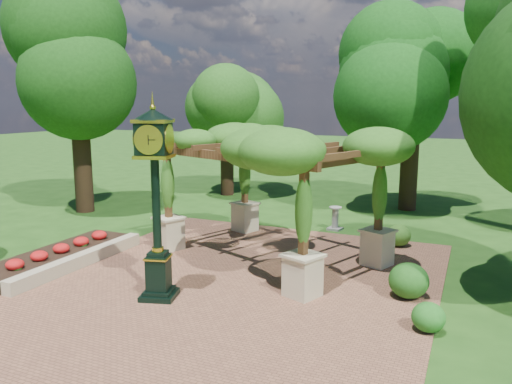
% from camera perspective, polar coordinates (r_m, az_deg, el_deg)
% --- Properties ---
extents(ground, '(120.00, 120.00, 0.00)m').
position_cam_1_polar(ground, '(12.28, -4.84, -12.07)').
color(ground, '#1E4714').
rests_on(ground, ground).
extents(brick_plaza, '(10.00, 12.00, 0.04)m').
position_cam_1_polar(brick_plaza, '(13.10, -2.71, -10.50)').
color(brick_plaza, brown).
rests_on(brick_plaza, ground).
extents(border_wall, '(0.35, 5.00, 0.40)m').
position_cam_1_polar(border_wall, '(15.21, -19.43, -7.41)').
color(border_wall, '#C6B793').
rests_on(border_wall, ground).
extents(flower_bed, '(1.50, 5.00, 0.36)m').
position_cam_1_polar(flower_bed, '(15.83, -21.82, -6.96)').
color(flower_bed, red).
rests_on(flower_bed, ground).
extents(pedestal_clock, '(1.12, 1.12, 4.57)m').
position_cam_1_polar(pedestal_clock, '(11.72, -11.42, 0.59)').
color(pedestal_clock, black).
rests_on(pedestal_clock, brick_plaza).
extents(pergola, '(7.41, 6.04, 4.03)m').
position_cam_1_polar(pergola, '(14.62, 1.41, 4.91)').
color(pergola, beige).
rests_on(pergola, brick_plaza).
extents(sundial, '(0.55, 0.55, 0.87)m').
position_cam_1_polar(sundial, '(18.66, 9.03, -3.16)').
color(sundial, '#97978F').
rests_on(sundial, ground).
extents(shrub_front, '(0.89, 0.89, 0.61)m').
position_cam_1_polar(shrub_front, '(11.02, 19.10, -13.37)').
color(shrub_front, '#20631C').
rests_on(shrub_front, brick_plaza).
extents(shrub_mid, '(1.17, 1.17, 0.85)m').
position_cam_1_polar(shrub_mid, '(12.59, 17.05, -9.66)').
color(shrub_mid, '#1E5317').
rests_on(shrub_mid, brick_plaza).
extents(shrub_back, '(0.84, 0.84, 0.70)m').
position_cam_1_polar(shrub_back, '(16.91, 15.98, -4.80)').
color(shrub_back, '#366C1F').
rests_on(shrub_back, brick_plaza).
extents(tree_west_near, '(4.50, 4.50, 9.36)m').
position_cam_1_polar(tree_west_near, '(22.50, -19.86, 14.08)').
color(tree_west_near, '#332114').
rests_on(tree_west_near, ground).
extents(tree_west_far, '(4.07, 4.07, 7.00)m').
position_cam_1_polar(tree_west_far, '(25.21, -3.40, 10.49)').
color(tree_west_far, '#311F13').
rests_on(tree_west_far, ground).
extents(tree_north, '(4.19, 4.19, 8.64)m').
position_cam_1_polar(tree_north, '(22.58, 17.63, 12.91)').
color(tree_north, '#322214').
rests_on(tree_north, ground).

